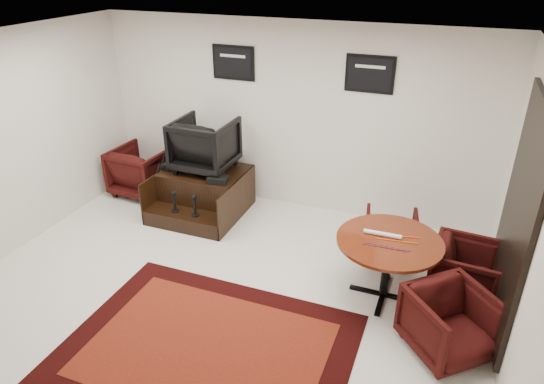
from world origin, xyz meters
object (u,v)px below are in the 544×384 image
(shine_podium, at_px, (204,193))
(table_chair_window, at_px, (466,270))
(meeting_table, at_px, (389,247))
(table_chair_corner, at_px, (450,320))
(armchair_side, at_px, (142,169))
(table_chair_back, at_px, (390,234))
(shine_chair, at_px, (205,142))

(shine_podium, height_order, table_chair_window, table_chair_window)
(meeting_table, bearing_deg, table_chair_corner, -41.30)
(meeting_table, xyz_separation_m, table_chair_window, (0.85, 0.31, -0.30))
(meeting_table, bearing_deg, table_chair_window, 20.18)
(armchair_side, distance_m, table_chair_back, 4.12)
(armchair_side, bearing_deg, table_chair_window, 172.61)
(table_chair_corner, bearing_deg, table_chair_window, 40.79)
(table_chair_window, bearing_deg, armchair_side, 84.07)
(table_chair_back, relative_size, table_chair_corner, 0.88)
(armchair_side, height_order, table_chair_corner, armchair_side)
(shine_podium, distance_m, table_chair_back, 2.87)
(shine_podium, relative_size, meeting_table, 1.10)
(meeting_table, bearing_deg, armchair_side, 162.99)
(table_chair_window, bearing_deg, shine_chair, 81.35)
(shine_chair, bearing_deg, meeting_table, 157.49)
(shine_podium, relative_size, armchair_side, 1.49)
(shine_podium, distance_m, table_chair_corner, 4.06)
(armchair_side, bearing_deg, table_chair_back, 177.72)
(shine_chair, relative_size, table_chair_window, 1.15)
(armchair_side, relative_size, table_chair_corner, 1.13)
(armchair_side, distance_m, meeting_table, 4.37)
(shine_chair, xyz_separation_m, table_chair_corner, (3.67, -1.87, -0.70))
(armchair_side, distance_m, table_chair_corner, 5.27)
(shine_chair, height_order, table_chair_back, shine_chair)
(table_chair_back, bearing_deg, armchair_side, -15.45)
(table_chair_back, xyz_separation_m, table_chair_window, (0.93, -0.55, 0.04))
(shine_podium, height_order, table_chair_back, table_chair_back)
(table_chair_window, relative_size, table_chair_corner, 0.99)
(armchair_side, bearing_deg, shine_podium, 174.98)
(table_chair_window, bearing_deg, meeting_table, 115.12)
(table_chair_window, height_order, table_chair_corner, table_chair_corner)
(table_chair_corner, bearing_deg, shine_podium, 112.66)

